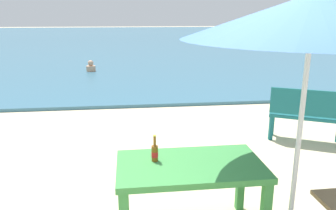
{
  "coord_description": "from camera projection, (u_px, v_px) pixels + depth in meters",
  "views": [
    {
      "loc": [
        -0.81,
        -2.55,
        2.14
      ],
      "look_at": [
        -0.12,
        3.0,
        0.6
      ],
      "focal_mm": 35.36,
      "sensor_mm": 36.0,
      "label": 1
    }
  ],
  "objects": [
    {
      "name": "picnic_table_green",
      "position": [
        190.0,
        174.0,
        3.19
      ],
      "size": [
        1.4,
        0.8,
        0.76
      ],
      "color": "#3D8C42",
      "rests_on": "ground_plane"
    },
    {
      "name": "beer_bottle_amber",
      "position": [
        155.0,
        152.0,
        3.19
      ],
      "size": [
        0.07,
        0.07,
        0.26
      ],
      "color": "brown",
      "rests_on": "picnic_table_green"
    },
    {
      "name": "swimmer_person",
      "position": [
        91.0,
        67.0,
        12.37
      ],
      "size": [
        0.34,
        0.34,
        0.41
      ],
      "color": "tan",
      "rests_on": "sea_water"
    },
    {
      "name": "patio_umbrella",
      "position": [
        313.0,
        17.0,
        2.6
      ],
      "size": [
        2.1,
        2.1,
        2.3
      ],
      "color": "silver",
      "rests_on": "ground_plane"
    },
    {
      "name": "sea_water",
      "position": [
        135.0,
        37.0,
        31.8
      ],
      "size": [
        120.0,
        50.0,
        0.08
      ],
      "primitive_type": "cube",
      "color": "#386B84",
      "rests_on": "ground_plane"
    },
    {
      "name": "bench_teal_center",
      "position": [
        307.0,
        112.0,
        5.57
      ],
      "size": [
        1.23,
        0.88,
        0.95
      ],
      "color": "#196066",
      "rests_on": "ground_plane"
    }
  ]
}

